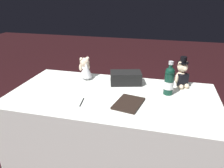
# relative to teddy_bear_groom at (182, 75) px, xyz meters

# --- Properties ---
(ground_plane) EXTENTS (12.00, 12.00, 0.00)m
(ground_plane) POSITION_rel_teddy_bear_groom_xyz_m (0.59, 0.32, -0.83)
(ground_plane) COLOR black
(reception_table) EXTENTS (1.81, 0.92, 0.71)m
(reception_table) POSITION_rel_teddy_bear_groom_xyz_m (0.59, 0.32, -0.47)
(reception_table) COLOR white
(reception_table) RESTS_ON ground_plane
(teddy_bear_groom) EXTENTS (0.14, 0.14, 0.29)m
(teddy_bear_groom) POSITION_rel_teddy_bear_groom_xyz_m (0.00, 0.00, 0.00)
(teddy_bear_groom) COLOR beige
(teddy_bear_groom) RESTS_ON reception_table
(teddy_bear_bride) EXTENTS (0.19, 0.20, 0.22)m
(teddy_bear_bride) POSITION_rel_teddy_bear_groom_xyz_m (0.95, 0.01, -0.02)
(teddy_bear_bride) COLOR white
(teddy_bear_bride) RESTS_ON reception_table
(champagne_bottle) EXTENTS (0.08, 0.08, 0.30)m
(champagne_bottle) POSITION_rel_teddy_bear_groom_xyz_m (0.12, 0.19, 0.01)
(champagne_bottle) COLOR #0F3627
(champagne_bottle) RESTS_ON reception_table
(signing_pen) EXTENTS (0.03, 0.15, 0.01)m
(signing_pen) POSITION_rel_teddy_bear_groom_xyz_m (0.79, 0.53, -0.11)
(signing_pen) COLOR black
(signing_pen) RESTS_ON reception_table
(gift_case_black) EXTENTS (0.33, 0.24, 0.12)m
(gift_case_black) POSITION_rel_teddy_bear_groom_xyz_m (0.52, 0.05, -0.06)
(gift_case_black) COLOR black
(gift_case_black) RESTS_ON reception_table
(guestbook) EXTENTS (0.24, 0.30, 0.02)m
(guestbook) POSITION_rel_teddy_bear_groom_xyz_m (0.42, 0.46, -0.11)
(guestbook) COLOR black
(guestbook) RESTS_ON reception_table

